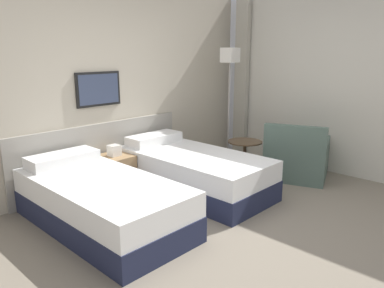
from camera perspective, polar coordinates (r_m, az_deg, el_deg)
The scene contains 9 objects.
ground_plane at distance 3.97m, azimuth 6.92°, elevation -12.96°, with size 16.00×16.00×0.00m, color slate.
wall_headboard at distance 5.15m, azimuth -12.66°, elevation 8.23°, with size 10.00×0.10×2.70m.
wall_window at distance 5.81m, azimuth 23.43°, elevation 8.42°, with size 0.21×4.65×2.70m.
bed_near_door at distance 4.06m, azimuth -13.69°, elevation -8.52°, with size 0.99×2.02×0.64m.
bed_near_window at distance 4.89m, azimuth 0.13°, elevation -4.17°, with size 0.99×2.02×0.64m.
nightstand at distance 5.00m, azimuth -11.60°, elevation -4.26°, with size 0.39×0.44×0.62m.
floor_lamp at distance 5.92m, azimuth 5.77°, elevation 11.38°, with size 0.24×0.24×1.84m.
side_table at distance 5.64m, azimuth 8.03°, elevation -0.95°, with size 0.51×0.51×0.49m.
armchair at distance 5.62m, azimuth 15.64°, elevation -2.30°, with size 1.07×1.07×0.82m.
Camera 1 is at (-2.86, -2.08, 1.80)m, focal length 35.00 mm.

